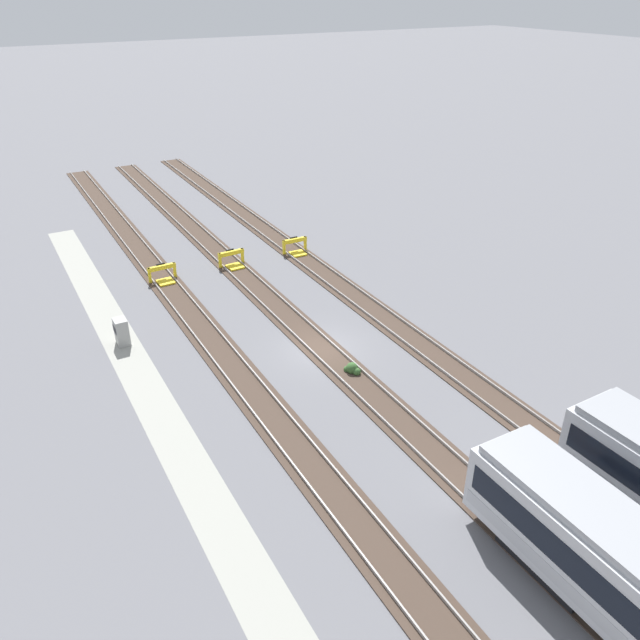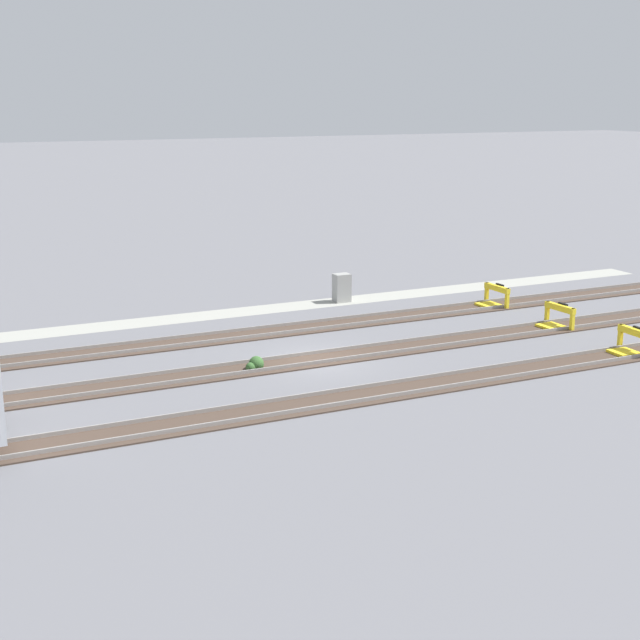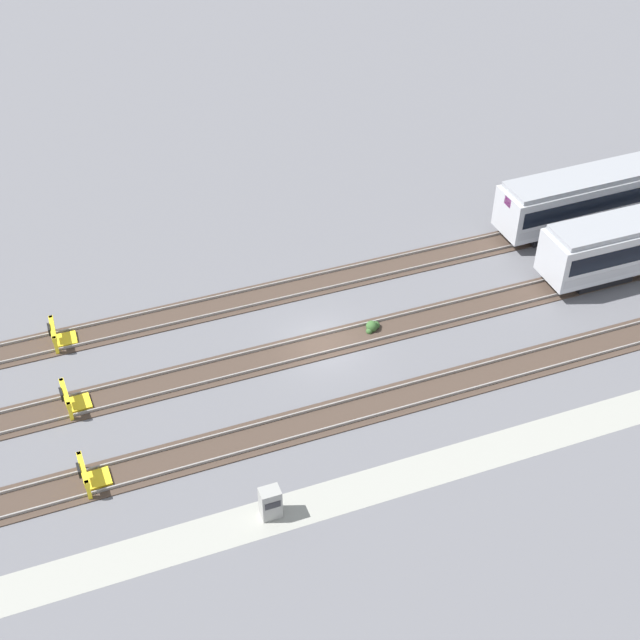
# 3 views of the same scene
# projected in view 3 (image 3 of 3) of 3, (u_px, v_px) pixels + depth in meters

# --- Properties ---
(ground_plane) EXTENTS (400.00, 400.00, 0.00)m
(ground_plane) POSITION_uv_depth(u_px,v_px,m) (324.00, 345.00, 47.70)
(ground_plane) COLOR slate
(service_walkway) EXTENTS (54.00, 2.00, 0.01)m
(service_walkway) POSITION_uv_depth(u_px,v_px,m) (400.00, 478.00, 40.59)
(service_walkway) COLOR #9E9E93
(service_walkway) RESTS_ON ground
(rail_track_nearest) EXTENTS (90.00, 2.23, 0.21)m
(rail_track_nearest) POSITION_uv_depth(u_px,v_px,m) (361.00, 409.00, 43.93)
(rail_track_nearest) COLOR #47382D
(rail_track_nearest) RESTS_ON ground
(rail_track_near_inner) EXTENTS (90.00, 2.24, 0.21)m
(rail_track_near_inner) POSITION_uv_depth(u_px,v_px,m) (324.00, 344.00, 47.67)
(rail_track_near_inner) COLOR #47382D
(rail_track_near_inner) RESTS_ON ground
(rail_track_middle) EXTENTS (90.00, 2.23, 0.21)m
(rail_track_middle) POSITION_uv_depth(u_px,v_px,m) (292.00, 289.00, 51.41)
(rail_track_middle) COLOR #47382D
(rail_track_middle) RESTS_ON ground
(subway_car_front_row_leftmost) EXTENTS (18.05, 3.18, 3.70)m
(subway_car_front_row_leftmost) POSITION_uv_depth(u_px,v_px,m) (629.00, 187.00, 56.26)
(subway_car_front_row_leftmost) COLOR silver
(subway_car_front_row_leftmost) RESTS_ON ground
(bumper_stop_nearest_track) EXTENTS (1.37, 2.01, 1.22)m
(bumper_stop_nearest_track) POSITION_uv_depth(u_px,v_px,m) (90.00, 475.00, 40.07)
(bumper_stop_nearest_track) COLOR yellow
(bumper_stop_nearest_track) RESTS_ON ground
(bumper_stop_near_inner_track) EXTENTS (1.38, 2.01, 1.22)m
(bumper_stop_near_inner_track) POSITION_uv_depth(u_px,v_px,m) (72.00, 399.00, 43.80)
(bumper_stop_near_inner_track) COLOR yellow
(bumper_stop_near_inner_track) RESTS_ON ground
(bumper_stop_middle_track) EXTENTS (1.36, 2.01, 1.22)m
(bumper_stop_middle_track) POSITION_uv_depth(u_px,v_px,m) (59.00, 335.00, 47.54)
(bumper_stop_middle_track) COLOR yellow
(bumper_stop_middle_track) RESTS_ON ground
(electrical_cabinet) EXTENTS (0.90, 0.73, 1.60)m
(electrical_cabinet) POSITION_uv_depth(u_px,v_px,m) (270.00, 503.00, 38.49)
(electrical_cabinet) COLOR #9E9E99
(electrical_cabinet) RESTS_ON ground
(weed_clump) EXTENTS (0.92, 0.70, 0.64)m
(weed_clump) POSITION_uv_depth(u_px,v_px,m) (372.00, 327.00, 48.50)
(weed_clump) COLOR #38602D
(weed_clump) RESTS_ON ground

